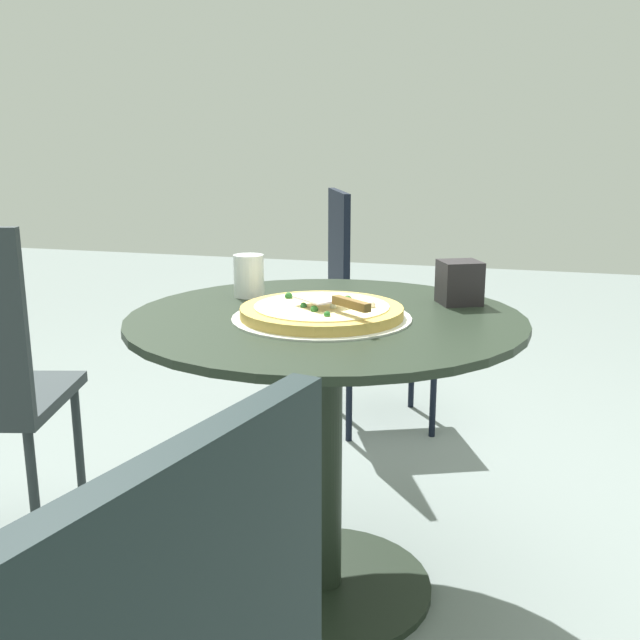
{
  "coord_description": "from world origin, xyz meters",
  "views": [
    {
      "loc": [
        -0.42,
        1.56,
        1.08
      ],
      "look_at": [
        0.0,
        0.04,
        0.7
      ],
      "focal_mm": 40.91,
      "sensor_mm": 36.0,
      "label": 1
    }
  ],
  "objects_px": {
    "patio_table": "(326,403)",
    "patio_chair_near": "(364,296)",
    "napkin_dispenser": "(459,282)",
    "pizza_on_tray": "(320,312)",
    "drinking_cup": "(249,276)",
    "pizza_server": "(337,301)"
  },
  "relations": [
    {
      "from": "pizza_server",
      "to": "napkin_dispenser",
      "type": "bearing_deg",
      "value": -129.12
    },
    {
      "from": "patio_table",
      "to": "napkin_dispenser",
      "type": "bearing_deg",
      "value": -144.03
    },
    {
      "from": "patio_table",
      "to": "pizza_on_tray",
      "type": "bearing_deg",
      "value": 84.06
    },
    {
      "from": "patio_table",
      "to": "drinking_cup",
      "type": "xyz_separation_m",
      "value": [
        0.24,
        -0.15,
        0.27
      ]
    },
    {
      "from": "napkin_dispenser",
      "to": "patio_table",
      "type": "bearing_deg",
      "value": -169.92
    },
    {
      "from": "napkin_dispenser",
      "to": "patio_chair_near",
      "type": "distance_m",
      "value": 1.02
    },
    {
      "from": "pizza_on_tray",
      "to": "drinking_cup",
      "type": "height_order",
      "value": "drinking_cup"
    },
    {
      "from": "pizza_on_tray",
      "to": "patio_chair_near",
      "type": "bearing_deg",
      "value": -82.65
    },
    {
      "from": "pizza_on_tray",
      "to": "pizza_server",
      "type": "bearing_deg",
      "value": 136.07
    },
    {
      "from": "patio_table",
      "to": "patio_chair_near",
      "type": "height_order",
      "value": "patio_chair_near"
    },
    {
      "from": "drinking_cup",
      "to": "pizza_server",
      "type": "bearing_deg",
      "value": 141.49
    },
    {
      "from": "patio_table",
      "to": "napkin_dispenser",
      "type": "distance_m",
      "value": 0.44
    },
    {
      "from": "pizza_on_tray",
      "to": "napkin_dispenser",
      "type": "height_order",
      "value": "napkin_dispenser"
    },
    {
      "from": "patio_table",
      "to": "pizza_server",
      "type": "relative_size",
      "value": 4.65
    },
    {
      "from": "drinking_cup",
      "to": "napkin_dispenser",
      "type": "bearing_deg",
      "value": -173.8
    },
    {
      "from": "pizza_server",
      "to": "drinking_cup",
      "type": "relative_size",
      "value": 1.82
    },
    {
      "from": "pizza_on_tray",
      "to": "pizza_server",
      "type": "height_order",
      "value": "pizza_server"
    },
    {
      "from": "pizza_on_tray",
      "to": "drinking_cup",
      "type": "distance_m",
      "value": 0.3
    },
    {
      "from": "pizza_server",
      "to": "pizza_on_tray",
      "type": "bearing_deg",
      "value": -43.93
    },
    {
      "from": "pizza_server",
      "to": "patio_chair_near",
      "type": "bearing_deg",
      "value": -80.56
    },
    {
      "from": "pizza_server",
      "to": "patio_chair_near",
      "type": "height_order",
      "value": "patio_chair_near"
    },
    {
      "from": "patio_table",
      "to": "patio_chair_near",
      "type": "xyz_separation_m",
      "value": [
        0.15,
        -1.1,
        0.03
      ]
    }
  ]
}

